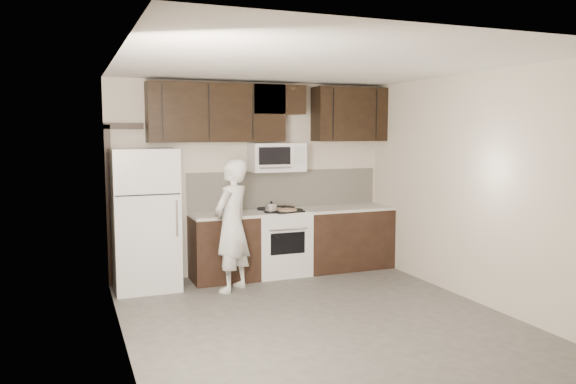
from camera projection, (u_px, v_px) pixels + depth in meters
floor at (318, 319)px, 6.04m from camera, size 4.50×4.50×0.00m
back_wall at (252, 178)px, 7.98m from camera, size 4.00×0.00×4.00m
ceiling at (319, 64)px, 5.75m from camera, size 4.50×4.50×0.00m
counter_run at (300, 241)px, 8.01m from camera, size 2.95×0.64×0.91m
stove at (280, 242)px, 7.90m from camera, size 0.76×0.66×0.94m
backsplash at (285, 189)px, 8.17m from camera, size 2.90×0.02×0.54m
upper_cabinets at (270, 112)px, 7.79m from camera, size 3.48×0.35×0.78m
microwave at (277, 157)px, 7.88m from camera, size 0.76×0.42×0.40m
refrigerator at (145, 219)px, 7.13m from camera, size 0.80×0.76×1.80m
door_trim at (112, 191)px, 7.25m from camera, size 0.50×0.08×2.12m
saucepan at (271, 208)px, 7.64m from camera, size 0.29×0.17×0.16m
baking_tray at (287, 211)px, 7.71m from camera, size 0.44×0.36×0.02m
pizza at (287, 210)px, 7.71m from camera, size 0.31×0.31×0.02m
person at (232, 225)px, 7.04m from camera, size 0.72×0.70×1.68m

